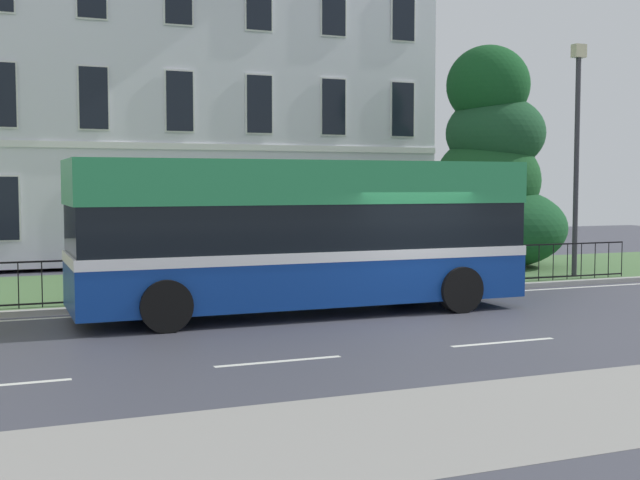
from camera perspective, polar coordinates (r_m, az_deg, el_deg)
The scene contains 7 objects.
ground_plane at distance 16.88m, azimuth 6.63°, elevation -5.24°, with size 60.00×56.00×0.18m.
georgian_townhouse at distance 31.32m, azimuth -9.15°, elevation 10.44°, with size 16.05×9.26×12.19m.
iron_verge_railing at distance 19.15m, azimuth -0.63°, elevation -2.20°, with size 18.35×0.04×0.97m.
evergreen_tree at distance 25.92m, azimuth 11.99°, elevation 4.42°, with size 4.03×4.03×6.81m.
single_decker_bus at distance 16.91m, azimuth -1.24°, elevation 0.46°, with size 9.32×2.69×3.13m.
street_lamp_post at distance 23.81m, azimuth 17.39°, elevation 6.42°, with size 0.36×0.24×6.34m.
litter_bin at distance 18.80m, azimuth -8.58°, elevation -2.05°, with size 0.48×0.48×1.20m.
Camera 1 is at (-7.96, -13.35, 2.68)m, focal length 46.12 mm.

